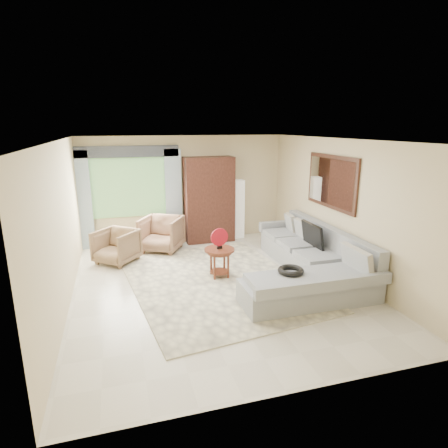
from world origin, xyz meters
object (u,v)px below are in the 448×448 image
object	(u,v)px
sectional_sofa	(309,264)
armchair_right	(162,234)
floor_lamp	(239,209)
coffee_table	(219,262)
armoire	(209,200)
armchair_left	(116,246)
potted_plant	(109,240)
tv_screen	(312,235)

from	to	relation	value
sectional_sofa	armchair_right	size ratio (longest dim) A/B	3.92
floor_lamp	armchair_right	bearing A→B (deg)	-165.65
coffee_table	armoire	xyz separation A→B (m)	(0.39, 2.38, 0.75)
armchair_left	armoire	xyz separation A→B (m)	(2.27, 0.99, 0.69)
sectional_sofa	armchair_left	world-z (taller)	sectional_sofa
potted_plant	armoire	size ratio (longest dim) A/B	0.24
sectional_sofa	armchair_right	bearing A→B (deg)	135.62
armchair_right	sectional_sofa	bearing A→B (deg)	-14.93
armchair_left	floor_lamp	size ratio (longest dim) A/B	0.52
floor_lamp	coffee_table	bearing A→B (deg)	-116.07
floor_lamp	tv_screen	bearing A→B (deg)	-74.67
coffee_table	potted_plant	size ratio (longest dim) A/B	1.15
potted_plant	floor_lamp	size ratio (longest dim) A/B	0.33
sectional_sofa	floor_lamp	distance (m)	3.03
sectional_sofa	coffee_table	distance (m)	1.71
sectional_sofa	armoire	xyz separation A→B (m)	(-1.23, 2.90, 0.77)
sectional_sofa	potted_plant	xyz separation A→B (m)	(-3.67, 2.75, -0.03)
coffee_table	armchair_right	xyz separation A→B (m)	(-0.86, 1.91, 0.10)
armoire	sectional_sofa	bearing A→B (deg)	-66.94
sectional_sofa	tv_screen	bearing A→B (deg)	56.55
armchair_right	coffee_table	bearing A→B (deg)	-36.33
coffee_table	armchair_left	world-z (taller)	armchair_left
coffee_table	armchair_left	xyz separation A→B (m)	(-1.88, 1.38, 0.06)
sectional_sofa	coffee_table	xyz separation A→B (m)	(-1.63, 0.52, 0.02)
coffee_table	floor_lamp	size ratio (longest dim) A/B	0.38
sectional_sofa	armchair_right	xyz separation A→B (m)	(-2.48, 2.43, 0.12)
tv_screen	armchair_right	xyz separation A→B (m)	(-2.75, 2.03, -0.32)
armchair_right	armoire	size ratio (longest dim) A/B	0.42
potted_plant	armoire	bearing A→B (deg)	3.50
floor_lamp	armoire	bearing A→B (deg)	-175.71
armchair_right	potted_plant	world-z (taller)	armchair_right
coffee_table	armchair_right	size ratio (longest dim) A/B	0.65
tv_screen	armchair_right	distance (m)	3.43
sectional_sofa	armchair_left	bearing A→B (deg)	151.51
tv_screen	armchair_left	bearing A→B (deg)	158.33
tv_screen	armchair_right	world-z (taller)	tv_screen
armoire	floor_lamp	distance (m)	0.86
tv_screen	armchair_left	xyz separation A→B (m)	(-3.77, 1.50, -0.36)
armchair_left	potted_plant	xyz separation A→B (m)	(-0.17, 0.85, -0.11)
coffee_table	armchair_right	bearing A→B (deg)	114.21
tv_screen	floor_lamp	distance (m)	2.65
potted_plant	floor_lamp	distance (m)	3.29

